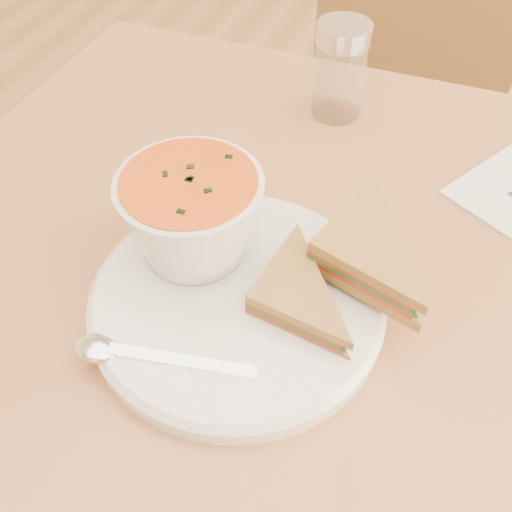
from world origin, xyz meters
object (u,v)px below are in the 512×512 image
at_px(soup_bowl, 193,220).
at_px(dining_table, 347,441).
at_px(chair_far, 380,164).
at_px(plate, 237,301).
at_px(condiment_shaker, 340,71).

bearing_deg(soup_bowl, dining_table, 18.71).
xyz_separation_m(chair_far, soup_bowl, (-0.09, -0.61, 0.37)).
distance_m(plate, condiment_shaker, 0.33).
bearing_deg(soup_bowl, plate, -31.03).
bearing_deg(condiment_shaker, chair_far, 82.99).
height_order(plate, soup_bowl, soup_bowl).
bearing_deg(dining_table, soup_bowl, -161.29).
height_order(dining_table, condiment_shaker, condiment_shaker).
xyz_separation_m(dining_table, plate, (-0.12, -0.09, 0.38)).
relative_size(chair_far, soup_bowl, 7.07).
relative_size(plate, soup_bowl, 2.06).
bearing_deg(chair_far, soup_bowl, 81.33).
xyz_separation_m(soup_bowl, condiment_shaker, (0.05, 0.29, -0.00)).
xyz_separation_m(chair_far, plate, (-0.04, -0.64, 0.32)).
height_order(dining_table, plate, plate).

